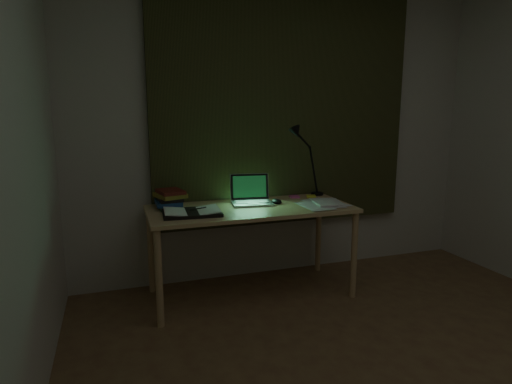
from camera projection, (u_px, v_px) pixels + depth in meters
wall_back at (283, 127)px, 3.56m from camera, size 3.50×0.00×2.50m
curtain at (285, 103)px, 3.49m from camera, size 2.20×0.06×2.00m
desk at (251, 251)px, 3.22m from camera, size 1.50×0.66×0.68m
laptop at (252, 190)px, 3.23m from camera, size 0.35×0.38×0.22m
open_textbook at (192, 212)px, 2.93m from camera, size 0.41×0.31×0.03m
book_stack at (169, 199)px, 3.11m from camera, size 0.21×0.24×0.14m
loose_papers at (318, 204)px, 3.21m from camera, size 0.35×0.36×0.02m
mouse at (277, 201)px, 3.26m from camera, size 0.08×0.11×0.04m
sticky_yellow at (311, 196)px, 3.52m from camera, size 0.09×0.09×0.02m
sticky_pink at (294, 197)px, 3.50m from camera, size 0.08×0.08×0.02m
desk_lamp at (318, 162)px, 3.56m from camera, size 0.39×0.31×0.56m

